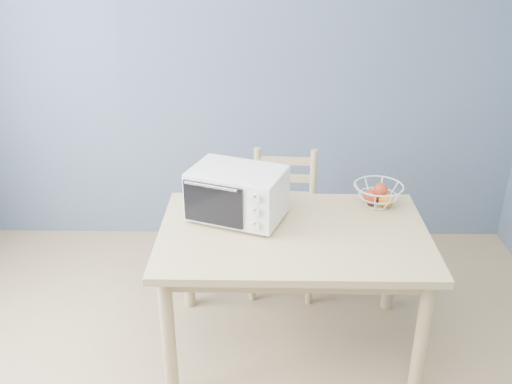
{
  "coord_description": "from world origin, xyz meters",
  "views": [
    {
      "loc": [
        0.19,
        -1.64,
        2.21
      ],
      "look_at": [
        0.15,
        1.04,
        0.93
      ],
      "focal_mm": 40.0,
      "sensor_mm": 36.0,
      "label": 1
    }
  ],
  "objects_px": {
    "dining_chair": "(283,223)",
    "dining_table": "(293,248)",
    "fruit_basket": "(378,194)",
    "toaster_oven": "(234,193)"
  },
  "relations": [
    {
      "from": "dining_chair",
      "to": "dining_table",
      "type": "bearing_deg",
      "value": -82.94
    },
    {
      "from": "dining_table",
      "to": "fruit_basket",
      "type": "relative_size",
      "value": 3.97
    },
    {
      "from": "dining_table",
      "to": "dining_chair",
      "type": "height_order",
      "value": "dining_chair"
    },
    {
      "from": "dining_chair",
      "to": "fruit_basket",
      "type": "bearing_deg",
      "value": -28.73
    },
    {
      "from": "toaster_oven",
      "to": "dining_chair",
      "type": "relative_size",
      "value": 0.63
    },
    {
      "from": "dining_table",
      "to": "dining_chair",
      "type": "xyz_separation_m",
      "value": [
        -0.03,
        0.64,
        -0.2
      ]
    },
    {
      "from": "dining_table",
      "to": "dining_chair",
      "type": "bearing_deg",
      "value": 92.74
    },
    {
      "from": "dining_table",
      "to": "toaster_oven",
      "type": "relative_size",
      "value": 2.47
    },
    {
      "from": "fruit_basket",
      "to": "dining_chair",
      "type": "bearing_deg",
      "value": 146.95
    },
    {
      "from": "fruit_basket",
      "to": "dining_table",
      "type": "bearing_deg",
      "value": -147.79
    }
  ]
}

